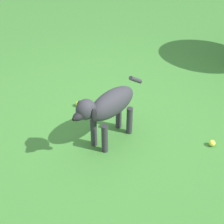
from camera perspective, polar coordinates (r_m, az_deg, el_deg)
The scene contains 4 objects.
ground at distance 3.84m, azimuth -0.22°, elevation -2.07°, with size 14.00×14.00×0.00m, color #38722D.
dog at distance 3.37m, azimuth -0.64°, elevation 0.88°, with size 0.85×0.56×0.66m.
tennis_ball_0 at distance 3.70m, azimuth 15.82°, elevation -4.85°, with size 0.07×0.07×0.07m, color #D5D640.
tennis_ball_1 at distance 4.12m, azimuth -5.43°, elevation 1.30°, with size 0.07×0.07×0.07m, color yellow.
Camera 1 is at (2.96, 0.54, 2.39)m, focal length 56.74 mm.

